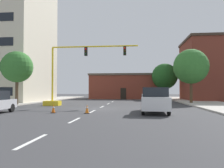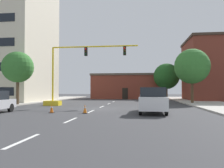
{
  "view_description": "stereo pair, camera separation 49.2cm",
  "coord_description": "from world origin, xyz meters",
  "px_view_note": "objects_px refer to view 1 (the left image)",
  "views": [
    {
      "loc": [
        3.61,
        -21.62,
        1.78
      ],
      "look_at": [
        0.88,
        4.22,
        2.49
      ],
      "focal_mm": 36.34,
      "sensor_mm": 36.0,
      "label": 1
    },
    {
      "loc": [
        4.1,
        -21.57,
        1.78
      ],
      "look_at": [
        0.88,
        4.22,
        2.49
      ],
      "focal_mm": 36.34,
      "sensor_mm": 36.0,
      "label": 2
    }
  ],
  "objects_px": {
    "tree_left_near": "(17,67)",
    "traffic_cone_roadside_b": "(53,109)",
    "pickup_truck_white": "(155,100)",
    "traffic_signal_gantry": "(65,85)",
    "tree_right_far": "(165,76)",
    "traffic_cone_roadside_a": "(87,109)",
    "tree_right_mid": "(191,67)"
  },
  "relations": [
    {
      "from": "tree_left_near",
      "to": "pickup_truck_white",
      "type": "height_order",
      "value": "tree_left_near"
    },
    {
      "from": "tree_right_mid",
      "to": "tree_right_far",
      "type": "xyz_separation_m",
      "value": [
        -1.88,
        12.11,
        -0.55
      ]
    },
    {
      "from": "traffic_signal_gantry",
      "to": "traffic_cone_roadside_b",
      "type": "height_order",
      "value": "traffic_signal_gantry"
    },
    {
      "from": "traffic_signal_gantry",
      "to": "tree_left_near",
      "type": "distance_m",
      "value": 5.95
    },
    {
      "from": "traffic_signal_gantry",
      "to": "tree_left_near",
      "type": "xyz_separation_m",
      "value": [
        -5.55,
        -0.46,
        2.1
      ]
    },
    {
      "from": "traffic_cone_roadside_a",
      "to": "traffic_cone_roadside_b",
      "type": "relative_size",
      "value": 1.01
    },
    {
      "from": "tree_left_near",
      "to": "tree_right_mid",
      "type": "bearing_deg",
      "value": 15.65
    },
    {
      "from": "traffic_cone_roadside_b",
      "to": "traffic_signal_gantry",
      "type": "bearing_deg",
      "value": 101.86
    },
    {
      "from": "tree_right_far",
      "to": "tree_right_mid",
      "type": "bearing_deg",
      "value": -81.16
    },
    {
      "from": "tree_left_near",
      "to": "traffic_signal_gantry",
      "type": "bearing_deg",
      "value": 4.76
    },
    {
      "from": "traffic_cone_roadside_a",
      "to": "traffic_cone_roadside_b",
      "type": "height_order",
      "value": "traffic_cone_roadside_a"
    },
    {
      "from": "tree_right_mid",
      "to": "traffic_cone_roadside_a",
      "type": "xyz_separation_m",
      "value": [
        -10.94,
        -13.6,
        -4.54
      ]
    },
    {
      "from": "tree_left_near",
      "to": "traffic_cone_roadside_a",
      "type": "distance_m",
      "value": 13.26
    },
    {
      "from": "tree_left_near",
      "to": "traffic_cone_roadside_b",
      "type": "relative_size",
      "value": 9.05
    },
    {
      "from": "traffic_cone_roadside_a",
      "to": "tree_left_near",
      "type": "bearing_deg",
      "value": 142.07
    },
    {
      "from": "tree_right_mid",
      "to": "traffic_cone_roadside_a",
      "type": "bearing_deg",
      "value": -128.81
    },
    {
      "from": "tree_left_near",
      "to": "tree_right_far",
      "type": "xyz_separation_m",
      "value": [
        19.0,
        17.96,
        -0.11
      ]
    },
    {
      "from": "pickup_truck_white",
      "to": "traffic_cone_roadside_a",
      "type": "height_order",
      "value": "pickup_truck_white"
    },
    {
      "from": "traffic_signal_gantry",
      "to": "pickup_truck_white",
      "type": "height_order",
      "value": "traffic_signal_gantry"
    },
    {
      "from": "tree_right_far",
      "to": "traffic_cone_roadside_a",
      "type": "distance_m",
      "value": 27.55
    },
    {
      "from": "pickup_truck_white",
      "to": "tree_left_near",
      "type": "bearing_deg",
      "value": 156.07
    },
    {
      "from": "pickup_truck_white",
      "to": "traffic_cone_roadside_b",
      "type": "xyz_separation_m",
      "value": [
        -7.87,
        -0.97,
        -0.63
      ]
    },
    {
      "from": "pickup_truck_white",
      "to": "traffic_cone_roadside_b",
      "type": "relative_size",
      "value": 7.89
    },
    {
      "from": "tree_left_near",
      "to": "traffic_cone_roadside_a",
      "type": "xyz_separation_m",
      "value": [
        9.95,
        -7.75,
        -4.1
      ]
    },
    {
      "from": "tree_right_far",
      "to": "traffic_signal_gantry",
      "type": "bearing_deg",
      "value": -127.55
    },
    {
      "from": "traffic_signal_gantry",
      "to": "traffic_cone_roadside_a",
      "type": "bearing_deg",
      "value": -61.84
    },
    {
      "from": "tree_right_mid",
      "to": "traffic_signal_gantry",
      "type": "bearing_deg",
      "value": -160.64
    },
    {
      "from": "pickup_truck_white",
      "to": "traffic_cone_roadside_b",
      "type": "bearing_deg",
      "value": -172.99
    },
    {
      "from": "tree_left_near",
      "to": "tree_right_far",
      "type": "relative_size",
      "value": 0.93
    },
    {
      "from": "traffic_signal_gantry",
      "to": "traffic_cone_roadside_a",
      "type": "height_order",
      "value": "traffic_signal_gantry"
    },
    {
      "from": "traffic_signal_gantry",
      "to": "tree_left_near",
      "type": "height_order",
      "value": "traffic_signal_gantry"
    },
    {
      "from": "tree_right_far",
      "to": "traffic_cone_roadside_a",
      "type": "height_order",
      "value": "tree_right_far"
    }
  ]
}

